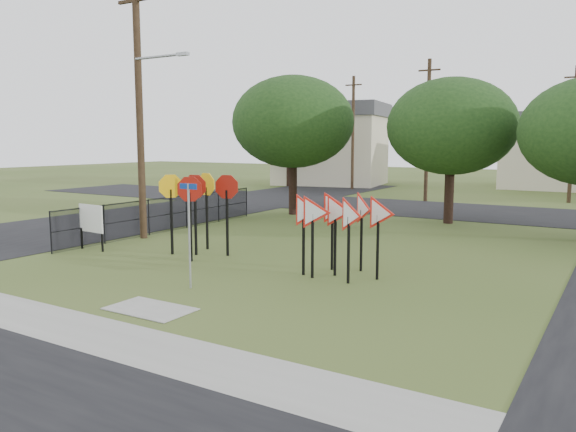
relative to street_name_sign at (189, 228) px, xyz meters
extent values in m
plane|color=#394D1C|center=(0.48, 0.46, -1.61)|extent=(140.00, 140.00, 0.00)
cube|color=gray|center=(0.48, -3.74, -1.60)|extent=(30.00, 1.60, 0.02)
cube|color=#394D1C|center=(0.48, -4.94, -1.60)|extent=(30.00, 0.80, 0.02)
cube|color=black|center=(-11.52, 10.46, -1.60)|extent=(8.00, 50.00, 0.02)
cube|color=black|center=(0.48, 20.46, -1.60)|extent=(60.00, 8.00, 0.02)
cube|color=gray|center=(0.48, -1.94, -1.60)|extent=(2.00, 1.20, 0.02)
cylinder|color=#9B9FA4|center=(0.00, 0.00, -0.22)|extent=(0.06, 0.06, 2.78)
cube|color=navy|center=(0.00, 0.00, 1.10)|extent=(0.57, 0.03, 0.15)
cube|color=black|center=(-2.78, 3.45, -0.49)|extent=(0.07, 0.07, 2.24)
cube|color=black|center=(-1.77, 3.90, -0.49)|extent=(0.07, 0.07, 2.24)
cube|color=black|center=(-2.22, 2.56, -0.49)|extent=(0.07, 0.07, 2.24)
cube|color=black|center=(-3.56, 3.12, -0.49)|extent=(0.07, 0.07, 2.24)
cube|color=black|center=(-3.11, 4.46, -0.49)|extent=(0.07, 0.07, 2.24)
cube|color=black|center=(1.81, 2.85, -0.69)|extent=(0.06, 0.06, 1.84)
cube|color=black|center=(2.62, 3.26, -0.69)|extent=(0.06, 0.06, 1.84)
cube|color=black|center=(3.34, 2.65, -0.69)|extent=(0.06, 0.06, 1.84)
cube|color=black|center=(2.22, 3.87, -0.69)|extent=(0.06, 0.06, 1.84)
cube|color=black|center=(3.03, 4.18, -0.69)|extent=(0.06, 0.06, 1.84)
cube|color=black|center=(3.85, 3.47, -0.69)|extent=(0.06, 0.06, 1.84)
cube|color=black|center=(2.20, 2.67, -0.69)|extent=(0.06, 0.06, 1.84)
cube|color=black|center=(-7.05, 2.16, -1.22)|extent=(0.05, 0.05, 0.76)
cube|color=black|center=(-5.95, 2.16, -1.22)|extent=(0.05, 0.05, 0.76)
cube|color=white|center=(-6.50, 2.16, -0.46)|extent=(1.31, 0.14, 0.98)
cylinder|color=#412E1E|center=(-6.82, 4.96, 3.39)|extent=(0.28, 0.28, 10.00)
cube|color=#412E1E|center=(-6.82, 4.96, 7.59)|extent=(1.80, 0.12, 0.12)
cylinder|color=#9B9FA4|center=(-5.62, 4.86, 5.39)|extent=(2.40, 0.10, 0.10)
cube|color=#9B9FA4|center=(-4.42, 4.86, 5.39)|extent=(0.50, 0.18, 0.12)
cylinder|color=#412E1E|center=(-1.52, 24.46, 2.89)|extent=(0.24, 0.24, 9.00)
cube|color=#412E1E|center=(-1.52, 24.46, 6.69)|extent=(1.40, 0.10, 0.10)
cylinder|color=#412E1E|center=(6.48, 28.46, 2.64)|extent=(0.24, 0.24, 8.50)
cylinder|color=#412E1E|center=(-9.52, 30.46, 2.89)|extent=(0.24, 0.24, 9.00)
cube|color=#412E1E|center=(-9.52, 30.46, 6.69)|extent=(1.40, 0.10, 0.10)
cylinder|color=black|center=(-7.12, 0.96, -0.86)|extent=(0.05, 0.05, 1.50)
cylinder|color=black|center=(-7.12, 3.26, -0.86)|extent=(0.05, 0.05, 1.50)
cylinder|color=black|center=(-7.12, 5.56, -0.86)|extent=(0.05, 0.05, 1.50)
cylinder|color=black|center=(-7.12, 7.86, -0.86)|extent=(0.05, 0.05, 1.50)
cylinder|color=black|center=(-7.12, 10.16, -0.86)|extent=(0.05, 0.05, 1.50)
cylinder|color=black|center=(-7.12, 12.46, -0.86)|extent=(0.05, 0.05, 1.50)
cube|color=black|center=(-7.12, 6.71, -0.15)|extent=(0.03, 11.50, 0.03)
cube|color=black|center=(-7.12, 6.71, -0.86)|extent=(0.03, 11.50, 0.03)
cube|color=black|center=(-7.12, 6.71, -0.86)|extent=(0.01, 11.50, 1.50)
cube|color=beige|center=(-13.52, 34.46, 1.39)|extent=(10.08, 8.46, 6.00)
cube|color=#4D4D52|center=(-13.52, 34.46, 4.99)|extent=(10.58, 8.88, 1.20)
cube|color=beige|center=(4.48, 40.46, 0.89)|extent=(8.00, 8.00, 5.00)
cube|color=#4D4D52|center=(4.48, 40.46, 3.99)|extent=(8.40, 8.40, 1.20)
cylinder|color=black|center=(-5.52, 14.46, -0.29)|extent=(0.44, 0.44, 2.62)
ellipsoid|color=#183314|center=(-5.52, 14.46, 3.26)|extent=(6.40, 6.40, 4.80)
cylinder|color=black|center=(2.48, 15.46, -0.38)|extent=(0.44, 0.44, 2.45)
ellipsoid|color=#183314|center=(2.48, 15.46, 2.94)|extent=(6.00, 6.00, 4.50)
cylinder|color=black|center=(-15.52, 30.46, -0.21)|extent=(0.44, 0.44, 2.80)
ellipsoid|color=#183314|center=(-15.52, 30.46, 3.57)|extent=(6.80, 6.80, 5.10)
camera|label=1|loc=(9.76, -10.99, 2.25)|focal=35.00mm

